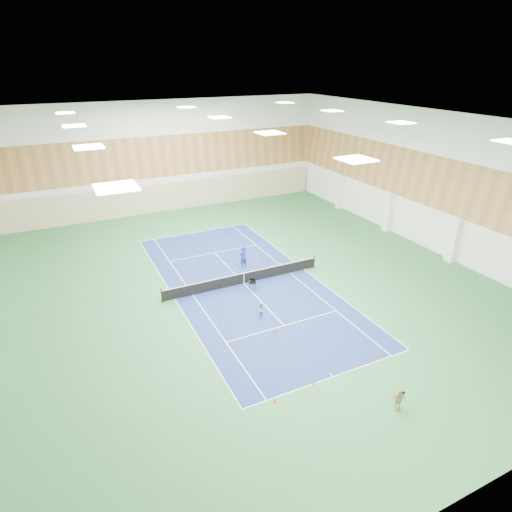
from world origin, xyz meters
The scene contains 20 objects.
ground centered at (0.00, 0.00, 0.00)m, with size 40.00×40.00×0.00m, color #2C6737.
room_shell centered at (0.00, 0.00, 6.00)m, with size 36.00×40.00×12.00m, color white, non-canonical shape.
wood_cladding centered at (0.00, 0.00, 8.00)m, with size 36.00×40.00×8.00m, color #B47742, non-canonical shape.
ceiling_light_grid centered at (0.00, 0.00, 11.92)m, with size 21.40×25.40×0.06m, color white, non-canonical shape.
court_surface centered at (0.00, 0.00, 0.01)m, with size 10.97×23.77×0.01m, color navy.
tennis_balls_scatter centered at (0.00, 0.00, 0.05)m, with size 10.57×22.77×0.07m, color yellow, non-canonical shape.
tennis_net centered at (0.00, 0.00, 0.55)m, with size 12.80×0.10×1.10m, color black, non-canonical shape.
back_curtain centered at (0.00, 19.75, 1.60)m, with size 35.40×0.16×3.20m, color #C6B793.
coach centered at (1.15, 2.65, 0.96)m, with size 0.70×0.46×1.91m, color navy.
child_court centered at (-0.86, -4.82, 0.55)m, with size 0.53×0.41×1.10m, color gray.
child_apron centered at (1.45, -15.23, 0.60)m, with size 0.71×0.29×1.21m, color tan.
ball_cart centered at (0.18, -1.14, 0.43)m, with size 0.50×0.50×0.86m, color black, non-canonical shape.
cone_svc_a centered at (-3.52, -6.07, 0.12)m, with size 0.22×0.22×0.24m, color #E1460B.
cone_svc_b centered at (-0.90, -6.82, 0.12)m, with size 0.22×0.22×0.24m, color #FA410D.
cone_svc_c centered at (0.90, -6.73, 0.10)m, with size 0.19×0.19×0.21m, color #DF620B.
cone_svc_d centered at (4.00, -6.74, 0.10)m, with size 0.18×0.18×0.20m, color #E6510C.
cone_base_a centered at (-3.78, -12.17, 0.11)m, with size 0.19×0.19×0.21m, color #FF480D.
cone_base_b centered at (-1.31, -11.91, 0.10)m, with size 0.18×0.18×0.19m, color #FF5A0D.
cone_base_c centered at (1.74, -11.59, 0.10)m, with size 0.19×0.19×0.21m, color #FF510D.
cone_base_d centered at (3.42, -11.56, 0.11)m, with size 0.20×0.20×0.22m, color #FD440D.
Camera 1 is at (-11.87, -26.64, 15.85)m, focal length 30.00 mm.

